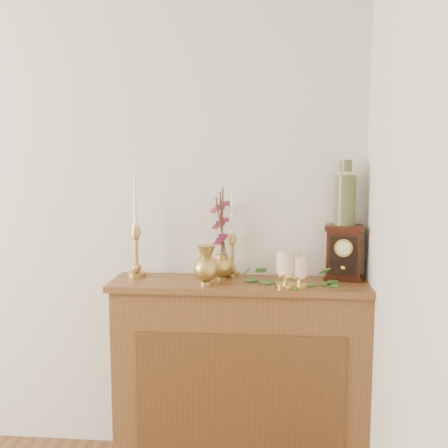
# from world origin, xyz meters

# --- Properties ---
(console_shelf) EXTENTS (1.24, 0.34, 0.93)m
(console_shelf) POSITION_xyz_m (1.40, 2.10, 0.44)
(console_shelf) COLOR brown
(console_shelf) RESTS_ON ground
(candlestick_left) EXTENTS (0.09, 0.09, 0.52)m
(candlestick_left) POSITION_xyz_m (0.88, 2.15, 1.10)
(candlestick_left) COLOR tan
(candlestick_left) RESTS_ON console_shelf
(candlestick_center) EXTENTS (0.07, 0.07, 0.44)m
(candlestick_center) POSITION_xyz_m (1.35, 2.21, 1.07)
(candlestick_center) COLOR tan
(candlestick_center) RESTS_ON console_shelf
(bud_vase) EXTENTS (0.12, 0.12, 0.19)m
(bud_vase) POSITION_xyz_m (1.25, 2.00, 1.02)
(bud_vase) COLOR tan
(bud_vase) RESTS_ON console_shelf
(ginger_jar) EXTENTS (0.18, 0.19, 0.45)m
(ginger_jar) POSITION_xyz_m (1.30, 2.18, 1.13)
(ginger_jar) COLOR tan
(ginger_jar) RESTS_ON console_shelf
(pillar_candle_left) EXTENTS (0.09, 0.09, 0.18)m
(pillar_candle_left) POSITION_xyz_m (1.61, 2.00, 1.02)
(pillar_candle_left) COLOR gold
(pillar_candle_left) RESTS_ON console_shelf
(pillar_candle_right) EXTENTS (0.08, 0.08, 0.15)m
(pillar_candle_right) POSITION_xyz_m (1.67, 2.00, 1.01)
(pillar_candle_right) COLOR gold
(pillar_candle_right) RESTS_ON console_shelf
(ivy_garland) EXTENTS (0.48, 0.22, 0.09)m
(ivy_garland) POSITION_xyz_m (1.61, 2.06, 0.95)
(ivy_garland) COLOR #37722B
(ivy_garland) RESTS_ON console_shelf
(mantel_clock) EXTENTS (0.19, 0.15, 0.27)m
(mantel_clock) POSITION_xyz_m (1.89, 2.18, 1.06)
(mantel_clock) COLOR #34120A
(mantel_clock) RESTS_ON console_shelf
(ceramic_vase) EXTENTS (0.10, 0.10, 0.31)m
(ceramic_vase) POSITION_xyz_m (1.89, 2.18, 1.33)
(ceramic_vase) COLOR #1B3627
(ceramic_vase) RESTS_ON mantel_clock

